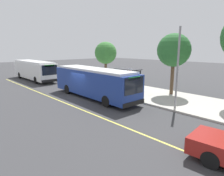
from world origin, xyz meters
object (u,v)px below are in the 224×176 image
Objects in this scene: transit_bus_main at (94,82)px; transit_bus_second at (34,70)px; waiting_bench at (128,86)px; pedestrian_commuter at (119,84)px; route_sign_post at (130,78)px.

transit_bus_main is 0.99× the size of transit_bus_second.
pedestrian_commuter is at bearing -78.49° from waiting_bench.
transit_bus_main is at bearing -129.62° from route_sign_post.
transit_bus_second is at bearing -169.86° from pedestrian_commuter.
transit_bus_main is 6.45× the size of pedestrian_commuter.
transit_bus_main is 3.67m from route_sign_post.
transit_bus_second is 16.30m from waiting_bench.
transit_bus_second is 6.55× the size of pedestrian_commuter.
pedestrian_commuter is at bearing 75.76° from transit_bus_main.
route_sign_post is 1.66× the size of pedestrian_commuter.
transit_bus_main is at bearing -104.24° from pedestrian_commuter.
transit_bus_second reaches higher than pedestrian_commuter.
transit_bus_main is 4.80m from waiting_bench.
waiting_bench is (15.58, 4.71, -0.98)m from transit_bus_second.
waiting_bench is at bearing 101.51° from pedestrian_commuter.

